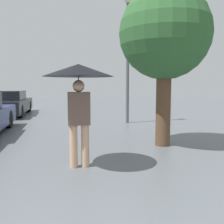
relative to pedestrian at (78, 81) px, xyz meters
The scene contains 4 objects.
pedestrian is the anchor object (origin of this frame).
parked_car_farthest 9.32m from the pedestrian, 108.84° to the left, with size 1.75×4.49×1.21m.
tree 2.71m from the pedestrian, 30.95° to the left, with size 2.17×2.17×3.79m.
street_lamp 5.77m from the pedestrian, 66.61° to the left, with size 0.33×0.33×4.90m.
Camera 1 is at (-0.46, -0.75, 1.47)m, focal length 40.00 mm.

